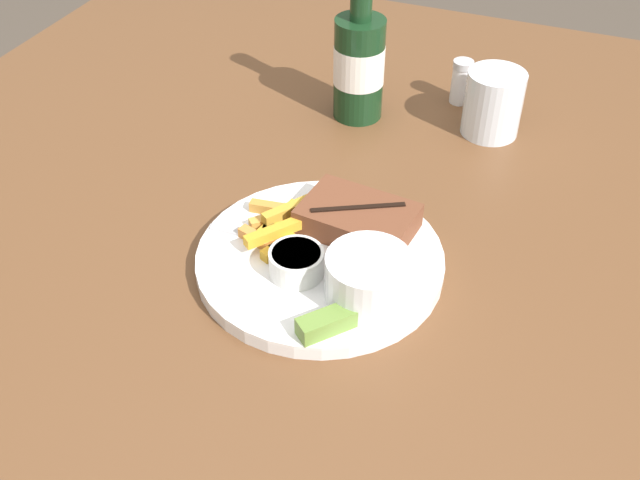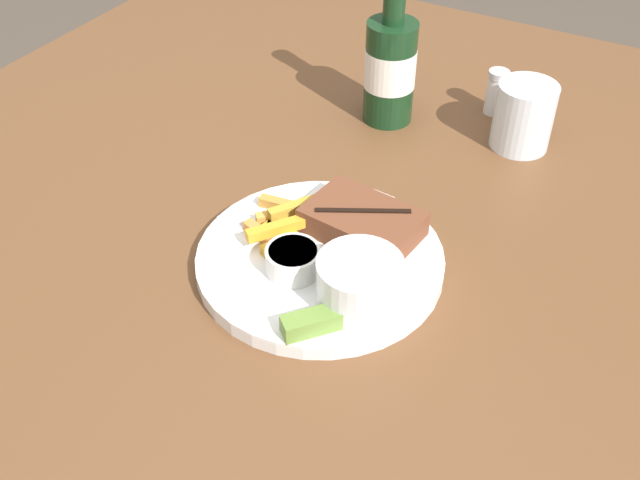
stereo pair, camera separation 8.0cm
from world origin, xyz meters
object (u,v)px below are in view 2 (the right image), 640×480
at_px(coleslaw_cup, 360,280).
at_px(dipping_sauce_cup, 293,259).
at_px(pickle_spear, 314,322).
at_px(dinner_plate, 320,260).
at_px(steak_portion, 363,222).
at_px(salt_shaker, 496,92).
at_px(beer_bottle, 390,65).
at_px(fork_utensil, 264,234).
at_px(drinking_glass, 524,116).

height_order(coleslaw_cup, dipping_sauce_cup, coleslaw_cup).
bearing_deg(pickle_spear, dipping_sauce_cup, 134.62).
bearing_deg(pickle_spear, dinner_plate, 116.55).
bearing_deg(steak_portion, salt_shaker, 84.81).
bearing_deg(beer_bottle, fork_utensil, -89.91).
distance_m(coleslaw_cup, pickle_spear, 0.06).
xyz_separation_m(dipping_sauce_cup, pickle_spear, (0.06, -0.06, -0.01)).
relative_size(beer_bottle, salt_shaker, 3.53).
bearing_deg(steak_portion, fork_utensil, -147.92).
bearing_deg(dipping_sauce_cup, beer_bottle, 99.41).
height_order(steak_portion, pickle_spear, steak_portion).
relative_size(fork_utensil, drinking_glass, 1.50).
distance_m(coleslaw_cup, beer_bottle, 0.39).
bearing_deg(steak_portion, dinner_plate, -112.93).
bearing_deg(drinking_glass, fork_utensil, -117.94).
height_order(steak_portion, beer_bottle, beer_bottle).
bearing_deg(fork_utensil, steak_portion, 29.23).
relative_size(coleslaw_cup, pickle_spear, 1.38).
distance_m(pickle_spear, drinking_glass, 0.45).
bearing_deg(fork_utensil, dinner_plate, 0.00).
distance_m(dipping_sauce_cup, drinking_glass, 0.40).
height_order(dinner_plate, coleslaw_cup, coleslaw_cup).
bearing_deg(dinner_plate, salt_shaker, 82.27).
distance_m(steak_portion, fork_utensil, 0.11).
height_order(steak_portion, fork_utensil, steak_portion).
relative_size(dipping_sauce_cup, beer_bottle, 0.25).
bearing_deg(drinking_glass, salt_shaker, 131.78).
distance_m(dipping_sauce_cup, fork_utensil, 0.07).
relative_size(dipping_sauce_cup, salt_shaker, 0.90).
bearing_deg(pickle_spear, fork_utensil, 141.45).
relative_size(pickle_spear, beer_bottle, 0.28).
height_order(coleslaw_cup, salt_shaker, coleslaw_cup).
bearing_deg(steak_portion, pickle_spear, -80.40).
xyz_separation_m(coleslaw_cup, beer_bottle, (-0.14, 0.36, 0.03)).
distance_m(drinking_glass, salt_shaker, 0.09).
height_order(dinner_plate, fork_utensil, fork_utensil).
relative_size(steak_portion, pickle_spear, 2.09).
xyz_separation_m(steak_portion, drinking_glass, (0.09, 0.29, 0.01)).
distance_m(dipping_sauce_cup, salt_shaker, 0.45).
relative_size(steak_portion, dipping_sauce_cup, 2.27).
xyz_separation_m(dinner_plate, fork_utensil, (-0.07, -0.00, 0.01)).
bearing_deg(coleslaw_cup, steak_portion, 115.08).
bearing_deg(dipping_sauce_cup, drinking_glass, 71.75).
xyz_separation_m(dinner_plate, beer_bottle, (-0.07, 0.32, 0.07)).
distance_m(dipping_sauce_cup, beer_bottle, 0.36).
bearing_deg(salt_shaker, dinner_plate, -97.73).
bearing_deg(dipping_sauce_cup, pickle_spear, -45.38).
height_order(drinking_glass, salt_shaker, drinking_glass).
xyz_separation_m(coleslaw_cup, drinking_glass, (0.04, 0.39, -0.00)).
bearing_deg(salt_shaker, dipping_sauce_cup, -98.57).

